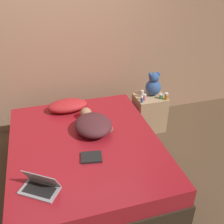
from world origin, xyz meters
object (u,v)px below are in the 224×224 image
at_px(teddy_bear, 153,85).
at_px(bottle_amber, 166,96).
at_px(book, 91,157).
at_px(bottle_white, 142,94).
at_px(person_lying, 93,124).
at_px(bottle_green, 161,96).
at_px(bottle_pink, 145,97).
at_px(pillow, 68,106).
at_px(bottle_blue, 142,100).
at_px(laptop, 40,186).

bearing_deg(teddy_bear, bottle_amber, -58.56).
xyz_separation_m(teddy_bear, bottle_amber, (0.12, -0.20, -0.10)).
bearing_deg(book, bottle_white, 47.17).
bearing_deg(person_lying, bottle_amber, 14.61).
distance_m(teddy_bear, bottle_white, 0.21).
distance_m(bottle_green, bottle_pink, 0.25).
relative_size(pillow, bottle_green, 7.46).
bearing_deg(person_lying, teddy_bear, 25.45).
distance_m(person_lying, book, 0.51).
xyz_separation_m(bottle_amber, bottle_blue, (-0.37, 0.02, -0.01)).
height_order(bottle_amber, bottle_blue, bottle_amber).
bearing_deg(bottle_blue, bottle_amber, -2.78).
height_order(pillow, bottle_blue, pillow).
distance_m(bottle_white, book, 1.46).
xyz_separation_m(teddy_bear, book, (-1.17, -1.10, -0.18)).
relative_size(bottle_green, bottle_blue, 0.79).
xyz_separation_m(bottle_amber, bottle_white, (-0.30, 0.17, 0.00)).
bearing_deg(book, person_lying, 75.25).
xyz_separation_m(person_lying, bottle_green, (1.10, 0.45, -0.02)).
xyz_separation_m(laptop, bottle_white, (1.52, 1.36, 0.04)).
bearing_deg(bottle_pink, bottle_green, -4.01).
bearing_deg(laptop, bottle_blue, 73.95).
distance_m(pillow, laptop, 1.41).
distance_m(person_lying, bottle_white, 1.04).
bearing_deg(bottle_pink, teddy_bear, 36.41).
height_order(pillow, bottle_amber, pillow).
distance_m(pillow, bottle_amber, 1.40).
distance_m(pillow, bottle_pink, 1.09).
height_order(bottle_amber, bottle_green, bottle_amber).
xyz_separation_m(teddy_bear, bottle_green, (0.06, -0.16, -0.12)).
relative_size(bottle_white, bottle_pink, 1.06).
height_order(bottle_green, bottle_pink, bottle_pink).
distance_m(bottle_white, bottle_green, 0.27).
relative_size(laptop, bottle_pink, 4.05).
distance_m(pillow, bottle_green, 1.33).
xyz_separation_m(person_lying, bottle_pink, (0.86, 0.47, -0.01)).
bearing_deg(teddy_bear, book, -136.89).
distance_m(bottle_blue, book, 1.31).
bearing_deg(bottle_green, person_lying, -157.77).
bearing_deg(bottle_white, laptop, -138.25).
bearing_deg(book, bottle_pink, 44.24).
height_order(laptop, bottle_amber, laptop).
relative_size(person_lying, book, 2.71).
height_order(bottle_pink, book, bottle_pink).
bearing_deg(bottle_pink, pillow, 175.32).
xyz_separation_m(laptop, book, (0.53, 0.29, -0.03)).
height_order(laptop, bottle_pink, laptop).
bearing_deg(person_lying, bottle_white, 29.14).
relative_size(pillow, book, 2.20).
bearing_deg(bottle_white, book, -132.83).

